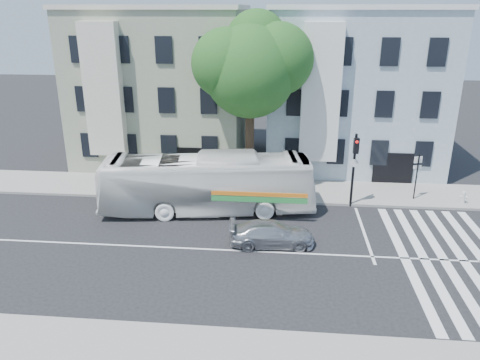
# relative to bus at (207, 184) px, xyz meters

# --- Properties ---
(ground) EXTENTS (120.00, 120.00, 0.00)m
(ground) POSITION_rel_bus_xyz_m (2.13, -4.59, -1.69)
(ground) COLOR black
(ground) RESTS_ON ground
(sidewalk_far) EXTENTS (80.00, 4.00, 0.15)m
(sidewalk_far) POSITION_rel_bus_xyz_m (2.13, 3.41, -1.62)
(sidewalk_far) COLOR gray
(sidewalk_far) RESTS_ON ground
(building_left) EXTENTS (12.00, 10.00, 11.00)m
(building_left) POSITION_rel_bus_xyz_m (-4.87, 10.41, 3.81)
(building_left) COLOR gray
(building_left) RESTS_ON ground
(building_right) EXTENTS (12.00, 10.00, 11.00)m
(building_right) POSITION_rel_bus_xyz_m (9.13, 10.41, 3.81)
(building_right) COLOR #96A6B3
(building_right) RESTS_ON ground
(street_tree) EXTENTS (7.30, 5.90, 11.10)m
(street_tree) POSITION_rel_bus_xyz_m (2.19, 4.15, 6.14)
(street_tree) COLOR #2D2116
(street_tree) RESTS_ON ground
(bus) EXTENTS (4.41, 12.41, 3.38)m
(bus) POSITION_rel_bus_xyz_m (0.00, 0.00, 0.00)
(bus) COLOR white
(bus) RESTS_ON ground
(sedan) EXTENTS (2.09, 4.34, 1.22)m
(sedan) POSITION_rel_bus_xyz_m (3.82, -3.83, -1.08)
(sedan) COLOR #B3B5BB
(sedan) RESTS_ON ground
(hedge) EXTENTS (8.09, 4.26, 0.70)m
(hedge) POSITION_rel_bus_xyz_m (-2.33, 1.71, -1.19)
(hedge) COLOR #2A581C
(hedge) RESTS_ON sidewalk_far
(traffic_signal) EXTENTS (0.46, 0.54, 4.44)m
(traffic_signal) POSITION_rel_bus_xyz_m (8.35, 1.36, 1.17)
(traffic_signal) COLOR black
(traffic_signal) RESTS_ON ground
(fire_hydrant) EXTENTS (0.43, 0.25, 0.76)m
(fire_hydrant) POSITION_rel_bus_xyz_m (15.04, 2.20, -1.15)
(fire_hydrant) COLOR silver
(fire_hydrant) RESTS_ON sidewalk_far
(far_sign_pole) EXTENTS (0.50, 0.24, 2.87)m
(far_sign_pole) POSITION_rel_bus_xyz_m (12.29, 2.66, 0.25)
(far_sign_pole) COLOR black
(far_sign_pole) RESTS_ON sidewalk_far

